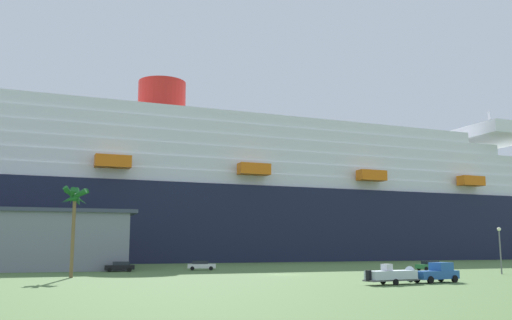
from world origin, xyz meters
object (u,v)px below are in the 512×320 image
at_px(small_boat_on_trailer, 396,275).
at_px(parked_car_green_wagon, 429,265).
at_px(cruise_ship, 292,203).
at_px(palm_tree, 74,203).
at_px(pickup_truck, 437,273).
at_px(parked_car_white_van, 201,265).
at_px(street_lamp, 500,243).
at_px(parked_car_black_coupe, 120,266).

height_order(small_boat_on_trailer, parked_car_green_wagon, small_boat_on_trailer).
height_order(cruise_ship, palm_tree, cruise_ship).
xyz_separation_m(pickup_truck, parked_car_white_van, (-19.40, 38.74, -0.21)).
height_order(cruise_ship, street_lamp, cruise_ship).
height_order(cruise_ship, parked_car_green_wagon, cruise_ship).
height_order(cruise_ship, pickup_truck, cruise_ship).
distance_m(parked_car_black_coupe, parked_car_white_van, 13.55).
xyz_separation_m(street_lamp, parked_car_green_wagon, (-2.82, 13.86, -3.66)).
relative_size(pickup_truck, parked_car_white_van, 1.20).
bearing_deg(parked_car_green_wagon, cruise_ship, 89.10).
relative_size(pickup_truck, small_boat_on_trailer, 0.74).
distance_m(cruise_ship, parked_car_green_wagon, 72.23).
distance_m(cruise_ship, small_boat_on_trailer, 103.30).
distance_m(cruise_ship, parked_car_black_coupe, 80.95).
relative_size(parked_car_white_van, parked_car_green_wagon, 1.08).
bearing_deg(small_boat_on_trailer, palm_tree, 146.20).
height_order(cruise_ship, parked_car_black_coupe, cruise_ship).
bearing_deg(parked_car_green_wagon, pickup_truck, -121.69).
bearing_deg(pickup_truck, parked_car_white_van, 116.59).
bearing_deg(pickup_truck, parked_car_green_wagon, 58.31).
bearing_deg(parked_car_black_coupe, parked_car_green_wagon, -10.75).
distance_m(palm_tree, parked_car_black_coupe, 19.17).
bearing_deg(parked_car_black_coupe, street_lamp, -23.92).
relative_size(cruise_ship, pickup_truck, 49.57).
relative_size(small_boat_on_trailer, street_lamp, 1.19).
bearing_deg(parked_car_black_coupe, palm_tree, -113.31).
bearing_deg(small_boat_on_trailer, pickup_truck, 13.55).
distance_m(pickup_truck, street_lamp, 24.13).
height_order(parked_car_white_van, parked_car_green_wagon, same).
xyz_separation_m(parked_car_white_van, parked_car_green_wagon, (36.28, -11.39, -0.00)).
distance_m(street_lamp, parked_car_green_wagon, 14.61).
distance_m(street_lamp, parked_car_black_coupe, 57.57).
xyz_separation_m(cruise_ship, palm_tree, (-57.55, -76.80, -6.69)).
relative_size(street_lamp, parked_car_green_wagon, 1.48).
bearing_deg(cruise_ship, street_lamp, -88.83).
height_order(palm_tree, parked_car_black_coupe, palm_tree).
bearing_deg(cruise_ship, palm_tree, -126.85).
bearing_deg(street_lamp, parked_car_white_van, 147.15).
relative_size(small_boat_on_trailer, parked_car_black_coupe, 1.74).
bearing_deg(cruise_ship, pickup_truck, -100.41).
xyz_separation_m(cruise_ship, parked_car_green_wagon, (-1.10, -70.56, -15.40)).
height_order(palm_tree, street_lamp, palm_tree).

